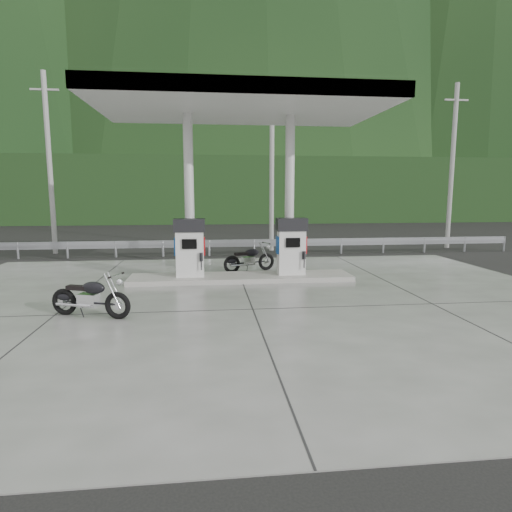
{
  "coord_description": "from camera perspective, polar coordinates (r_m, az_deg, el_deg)",
  "views": [
    {
      "loc": [
        -1.02,
        -10.8,
        2.76
      ],
      "look_at": [
        0.3,
        1.0,
        1.0
      ],
      "focal_mm": 30.0,
      "sensor_mm": 36.0,
      "label": 1
    }
  ],
  "objects": [
    {
      "name": "gas_pump_left",
      "position": [
        13.42,
        -8.81,
        1.1
      ],
      "size": [
        0.95,
        0.55,
        1.8
      ],
      "primitive_type": null,
      "color": "silver",
      "rests_on": "pump_island"
    },
    {
      "name": "tree_band",
      "position": [
        40.81,
        -5.01,
        8.73
      ],
      "size": [
        80.0,
        6.0,
        6.0
      ],
      "primitive_type": "cube",
      "color": "black",
      "rests_on": "ground"
    },
    {
      "name": "road",
      "position": [
        22.49,
        -3.74,
        1.37
      ],
      "size": [
        60.0,
        7.0,
        0.01
      ],
      "primitive_type": "cube",
      "color": "black",
      "rests_on": "ground"
    },
    {
      "name": "guardrail",
      "position": [
        18.94,
        -3.26,
        2.2
      ],
      "size": [
        26.0,
        0.16,
        1.42
      ],
      "primitive_type": null,
      "color": "#919398",
      "rests_on": "ground"
    },
    {
      "name": "forested_hills",
      "position": [
        70.86,
        -5.59,
        6.15
      ],
      "size": [
        100.0,
        40.0,
        140.0
      ],
      "primitive_type": null,
      "color": "black",
      "rests_on": "ground"
    },
    {
      "name": "gas_pump_right",
      "position": [
        13.66,
        4.73,
        1.29
      ],
      "size": [
        0.95,
        0.55,
        1.8
      ],
      "primitive_type": null,
      "color": "silver",
      "rests_on": "pump_island"
    },
    {
      "name": "canopy_roof",
      "position": [
        13.59,
        -2.08,
        19.5
      ],
      "size": [
        8.5,
        5.0,
        0.4
      ],
      "primitive_type": "cube",
      "color": "white",
      "rests_on": "canopy_column_left"
    },
    {
      "name": "utility_pole_a",
      "position": [
        21.5,
        -25.82,
        10.91
      ],
      "size": [
        0.22,
        0.22,
        8.0
      ],
      "primitive_type": "cylinder",
      "color": "gray",
      "rests_on": "ground"
    },
    {
      "name": "motorcycle_left",
      "position": [
        10.21,
        -21.23,
        -5.21
      ],
      "size": [
        1.91,
        1.17,
        0.87
      ],
      "primitive_type": null,
      "rotation": [
        0.0,
        0.0,
        -0.35
      ],
      "color": "black",
      "rests_on": "forecourt_apron"
    },
    {
      "name": "canopy_column_right",
      "position": [
        13.95,
        4.49,
        8.04
      ],
      "size": [
        0.3,
        0.3,
        5.0
      ],
      "primitive_type": "cylinder",
      "color": "silver",
      "rests_on": "pump_island"
    },
    {
      "name": "forecourt_apron",
      "position": [
        11.19,
        -0.96,
        -5.8
      ],
      "size": [
        18.0,
        14.0,
        0.02
      ],
      "primitive_type": "cube",
      "color": "slate",
      "rests_on": "ground"
    },
    {
      "name": "canopy_column_left",
      "position": [
        13.71,
        -8.9,
        7.96
      ],
      "size": [
        0.3,
        0.3,
        5.0
      ],
      "primitive_type": "cylinder",
      "color": "silver",
      "rests_on": "pump_island"
    },
    {
      "name": "motorcycle_right",
      "position": [
        14.99,
        -0.89,
        -0.43
      ],
      "size": [
        1.9,
        1.16,
        0.86
      ],
      "primitive_type": null,
      "rotation": [
        0.0,
        0.0,
        0.35
      ],
      "color": "black",
      "rests_on": "forecourt_apron"
    },
    {
      "name": "utility_pole_b",
      "position": [
        20.56,
        2.12,
        11.88
      ],
      "size": [
        0.22,
        0.22,
        8.0
      ],
      "primitive_type": "cylinder",
      "color": "gray",
      "rests_on": "ground"
    },
    {
      "name": "utility_pole_c",
      "position": [
        23.62,
        24.67,
        10.68
      ],
      "size": [
        0.22,
        0.22,
        8.0
      ],
      "primitive_type": "cylinder",
      "color": "gray",
      "rests_on": "ground"
    },
    {
      "name": "pump_island",
      "position": [
        13.6,
        -1.96,
        -2.87
      ],
      "size": [
        7.0,
        1.4,
        0.15
      ],
      "primitive_type": "cube",
      "color": "gray",
      "rests_on": "forecourt_apron"
    },
    {
      "name": "ground",
      "position": [
        11.19,
        -0.96,
        -5.84
      ],
      "size": [
        160.0,
        160.0,
        0.0
      ],
      "primitive_type": "plane",
      "color": "black",
      "rests_on": "ground"
    }
  ]
}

